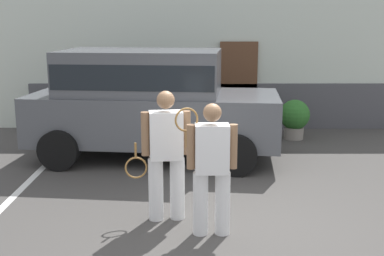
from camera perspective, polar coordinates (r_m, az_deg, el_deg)
ground_plane at (r=6.31m, az=3.95°, el=-11.73°), size 40.00×40.00×0.00m
parking_stripe_0 at (r=8.14m, az=-19.48°, el=-6.77°), size 0.12×4.40×0.01m
house_frontage at (r=11.93m, az=2.02°, el=7.95°), size 10.41×0.40×3.52m
parked_suv at (r=9.23m, az=-5.16°, el=3.43°), size 4.77×2.54×2.05m
tennis_player_man at (r=6.33m, az=-3.21°, el=-3.09°), size 0.90×0.32×1.72m
tennis_player_woman at (r=5.89m, az=2.15°, el=-4.60°), size 0.75×0.26×1.63m
potted_plant_by_porch at (r=11.06m, az=11.74°, el=1.24°), size 0.67×0.67×0.88m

